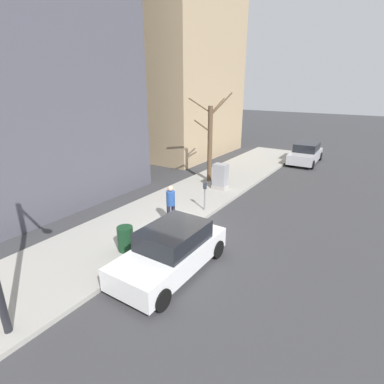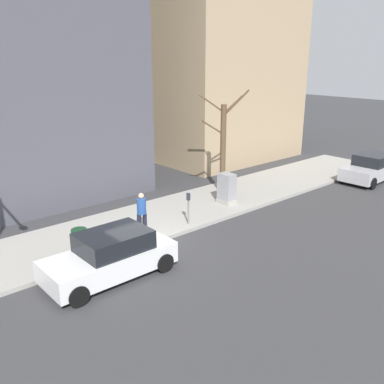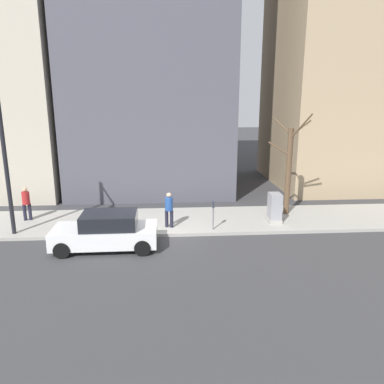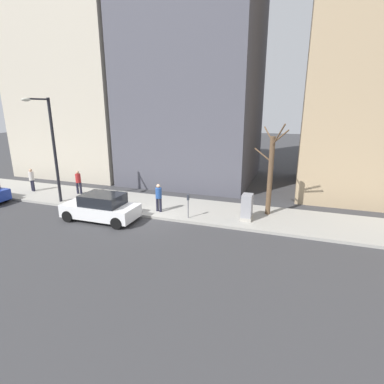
{
  "view_description": "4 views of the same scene",
  "coord_description": "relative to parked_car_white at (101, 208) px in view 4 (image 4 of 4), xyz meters",
  "views": [
    {
      "loc": [
        -6.23,
        8.91,
        5.73
      ],
      "look_at": [
        1.11,
        -2.2,
        0.93
      ],
      "focal_mm": 28.0,
      "sensor_mm": 36.0,
      "label": 1
    },
    {
      "loc": [
        -12.11,
        8.47,
        6.86
      ],
      "look_at": [
        1.7,
        -3.57,
        0.97
      ],
      "focal_mm": 40.0,
      "sensor_mm": 36.0,
      "label": 2
    },
    {
      "loc": [
        -15.7,
        -0.2,
        6.1
      ],
      "look_at": [
        1.28,
        -1.37,
        1.73
      ],
      "focal_mm": 35.0,
      "sensor_mm": 36.0,
      "label": 3
    },
    {
      "loc": [
        -14.25,
        -7.67,
        6.14
      ],
      "look_at": [
        1.25,
        -2.23,
        1.43
      ],
      "focal_mm": 28.0,
      "sensor_mm": 36.0,
      "label": 4
    }
  ],
  "objects": [
    {
      "name": "ground_plane",
      "position": [
        1.08,
        -2.3,
        -0.74
      ],
      "size": [
        120.0,
        120.0,
        0.0
      ],
      "primitive_type": "plane",
      "color": "#38383A"
    },
    {
      "name": "sidewalk",
      "position": [
        3.08,
        -2.3,
        -0.66
      ],
      "size": [
        4.0,
        36.0,
        0.15
      ],
      "primitive_type": "cube",
      "color": "#9E9B93",
      "rests_on": "ground"
    },
    {
      "name": "parked_car_white",
      "position": [
        0.0,
        0.0,
        0.0
      ],
      "size": [
        1.94,
        4.21,
        1.52
      ],
      "rotation": [
        0.0,
        0.0,
        0.01
      ],
      "color": "white",
      "rests_on": "ground"
    },
    {
      "name": "parking_meter",
      "position": [
        1.53,
        -4.59,
        0.24
      ],
      "size": [
        0.14,
        0.1,
        1.35
      ],
      "color": "slate",
      "rests_on": "sidewalk"
    },
    {
      "name": "utility_box",
      "position": [
        2.38,
        -7.69,
        0.11
      ],
      "size": [
        0.83,
        0.61,
        1.43
      ],
      "color": "#A8A399",
      "rests_on": "sidewalk"
    },
    {
      "name": "streetlamp",
      "position": [
        1.36,
        4.34,
        3.28
      ],
      "size": [
        1.97,
        0.32,
        6.5
      ],
      "color": "black",
      "rests_on": "sidewalk"
    },
    {
      "name": "bare_tree",
      "position": [
        3.68,
        -8.7,
        1.82
      ],
      "size": [
        2.2,
        1.84,
        5.19
      ],
      "color": "brown",
      "rests_on": "sidewalk"
    },
    {
      "name": "trash_bin",
      "position": [
        1.98,
        0.08,
        -0.14
      ],
      "size": [
        0.56,
        0.56,
        0.9
      ],
      "primitive_type": "cylinder",
      "color": "#14381E",
      "rests_on": "sidewalk"
    },
    {
      "name": "pedestrian_near_meter",
      "position": [
        1.98,
        -2.58,
        0.35
      ],
      "size": [
        0.36,
        0.39,
        1.66
      ],
      "rotation": [
        0.0,
        0.0,
        1.3
      ],
      "color": "#1E1E2D",
      "rests_on": "sidewalk"
    },
    {
      "name": "pedestrian_midblock",
      "position": [
        3.5,
        4.38,
        0.35
      ],
      "size": [
        0.36,
        0.39,
        1.66
      ],
      "rotation": [
        0.0,
        0.0,
        1.81
      ],
      "color": "#1E1E2D",
      "rests_on": "sidewalk"
    },
    {
      "name": "pedestrian_far_corner",
      "position": [
        2.96,
        8.07,
        0.35
      ],
      "size": [
        0.36,
        0.38,
        1.66
      ],
      "rotation": [
        0.0,
        0.0,
        4.35
      ],
      "color": "#1E1E2D",
      "rests_on": "sidewalk"
    },
    {
      "name": "office_block_center",
      "position": [
        11.65,
        -1.53,
        10.94
      ],
      "size": [
        10.14,
        10.14,
        23.36
      ],
      "primitive_type": "cube",
      "color": "#4C4C56",
      "rests_on": "ground"
    },
    {
      "name": "office_tower_right",
      "position": [
        11.72,
        9.04,
        7.88
      ],
      "size": [
        10.28,
        10.28,
        17.24
      ],
      "primitive_type": "cube",
      "color": "#BCB29E",
      "rests_on": "ground"
    }
  ]
}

